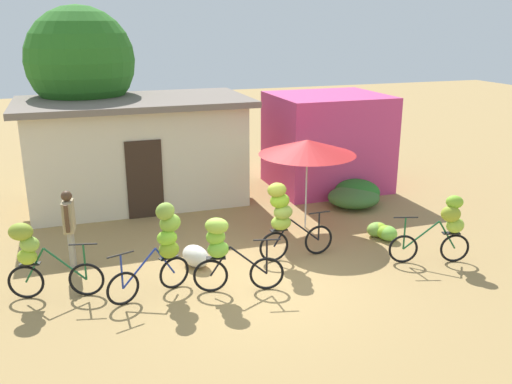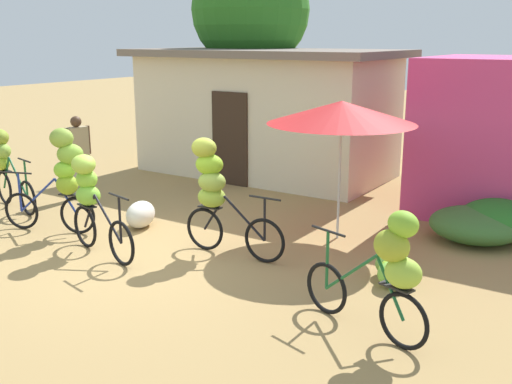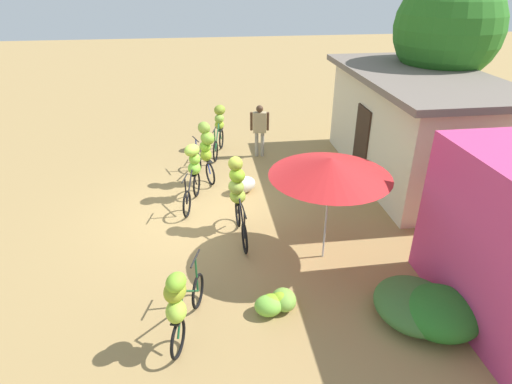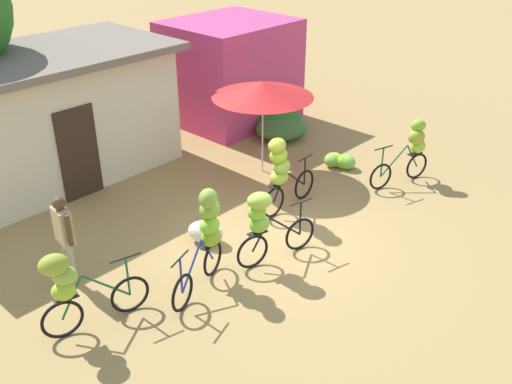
{
  "view_description": "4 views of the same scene",
  "coord_description": "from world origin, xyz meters",
  "px_view_note": "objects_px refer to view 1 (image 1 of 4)",
  "views": [
    {
      "loc": [
        -3.15,
        -9.17,
        4.82
      ],
      "look_at": [
        0.53,
        1.65,
        1.27
      ],
      "focal_mm": 38.78,
      "sensor_mm": 36.0,
      "label": 1
    },
    {
      "loc": [
        6.02,
        -5.99,
        3.11
      ],
      "look_at": [
        1.23,
        1.26,
        0.88
      ],
      "focal_mm": 42.43,
      "sensor_mm": 36.0,
      "label": 2
    },
    {
      "loc": [
        8.89,
        0.09,
        5.22
      ],
      "look_at": [
        0.64,
        1.2,
        0.84
      ],
      "focal_mm": 29.78,
      "sensor_mm": 36.0,
      "label": 3
    },
    {
      "loc": [
        -7.09,
        -5.92,
        5.99
      ],
      "look_at": [
        0.16,
        0.84,
        0.72
      ],
      "focal_mm": 40.61,
      "sensor_mm": 36.0,
      "label": 4
    }
  ],
  "objects_px": {
    "bicycle_center_loaded": "(224,248)",
    "bicycle_by_shop": "(284,215)",
    "person_vendor": "(69,221)",
    "market_umbrella": "(307,147)",
    "banana_pile_on_ground": "(383,231)",
    "bicycle_leftmost": "(35,254)",
    "building_low": "(137,150)",
    "produce_sack": "(196,256)",
    "shop_pink": "(327,141)",
    "tree_behind_building": "(80,62)",
    "bicycle_near_pile": "(164,241)",
    "bicycle_rightmost": "(446,224)"
  },
  "relations": [
    {
      "from": "market_umbrella",
      "to": "bicycle_by_shop",
      "type": "xyz_separation_m",
      "value": [
        -1.21,
        -1.62,
        -1.0
      ]
    },
    {
      "from": "building_low",
      "to": "shop_pink",
      "type": "xyz_separation_m",
      "value": [
        5.55,
        -0.35,
        -0.06
      ]
    },
    {
      "from": "shop_pink",
      "to": "market_umbrella",
      "type": "relative_size",
      "value": 1.4
    },
    {
      "from": "produce_sack",
      "to": "person_vendor",
      "type": "xyz_separation_m",
      "value": [
        -2.38,
        0.77,
        0.78
      ]
    },
    {
      "from": "bicycle_center_loaded",
      "to": "person_vendor",
      "type": "xyz_separation_m",
      "value": [
        -2.63,
        2.03,
        0.12
      ]
    },
    {
      "from": "building_low",
      "to": "banana_pile_on_ground",
      "type": "xyz_separation_m",
      "value": [
        4.95,
        -4.64,
        -1.27
      ]
    },
    {
      "from": "produce_sack",
      "to": "person_vendor",
      "type": "distance_m",
      "value": 2.62
    },
    {
      "from": "bicycle_near_pile",
      "to": "banana_pile_on_ground",
      "type": "height_order",
      "value": "bicycle_near_pile"
    },
    {
      "from": "market_umbrella",
      "to": "person_vendor",
      "type": "bearing_deg",
      "value": -174.26
    },
    {
      "from": "bicycle_center_loaded",
      "to": "bicycle_by_shop",
      "type": "xyz_separation_m",
      "value": [
        1.56,
        0.95,
        0.13
      ]
    },
    {
      "from": "shop_pink",
      "to": "banana_pile_on_ground",
      "type": "distance_m",
      "value": 4.5
    },
    {
      "from": "building_low",
      "to": "tree_behind_building",
      "type": "distance_m",
      "value": 2.87
    },
    {
      "from": "building_low",
      "to": "banana_pile_on_ground",
      "type": "relative_size",
      "value": 7.82
    },
    {
      "from": "person_vendor",
      "to": "bicycle_center_loaded",
      "type": "bearing_deg",
      "value": -37.58
    },
    {
      "from": "bicycle_near_pile",
      "to": "bicycle_by_shop",
      "type": "height_order",
      "value": "bicycle_near_pile"
    },
    {
      "from": "bicycle_near_pile",
      "to": "produce_sack",
      "type": "bearing_deg",
      "value": 50.03
    },
    {
      "from": "bicycle_by_shop",
      "to": "produce_sack",
      "type": "relative_size",
      "value": 2.45
    },
    {
      "from": "market_umbrella",
      "to": "bicycle_center_loaded",
      "type": "relative_size",
      "value": 1.38
    },
    {
      "from": "market_umbrella",
      "to": "banana_pile_on_ground",
      "type": "relative_size",
      "value": 2.95
    },
    {
      "from": "banana_pile_on_ground",
      "to": "person_vendor",
      "type": "bearing_deg",
      "value": 174.27
    },
    {
      "from": "person_vendor",
      "to": "market_umbrella",
      "type": "bearing_deg",
      "value": 5.74
    },
    {
      "from": "bicycle_by_shop",
      "to": "person_vendor",
      "type": "xyz_separation_m",
      "value": [
        -4.19,
        1.07,
        -0.01
      ]
    },
    {
      "from": "shop_pink",
      "to": "produce_sack",
      "type": "xyz_separation_m",
      "value": [
        -5.03,
        -4.38,
        -1.17
      ]
    },
    {
      "from": "banana_pile_on_ground",
      "to": "bicycle_leftmost",
      "type": "bearing_deg",
      "value": -176.01
    },
    {
      "from": "bicycle_by_shop",
      "to": "bicycle_center_loaded",
      "type": "bearing_deg",
      "value": -148.51
    },
    {
      "from": "building_low",
      "to": "market_umbrella",
      "type": "bearing_deg",
      "value": -43.89
    },
    {
      "from": "shop_pink",
      "to": "banana_pile_on_ground",
      "type": "bearing_deg",
      "value": -97.93
    },
    {
      "from": "bicycle_near_pile",
      "to": "banana_pile_on_ground",
      "type": "xyz_separation_m",
      "value": [
        5.2,
        1.01,
        -0.84
      ]
    },
    {
      "from": "tree_behind_building",
      "to": "bicycle_near_pile",
      "type": "xyz_separation_m",
      "value": [
        0.97,
        -6.83,
        -2.74
      ]
    },
    {
      "from": "market_umbrella",
      "to": "banana_pile_on_ground",
      "type": "xyz_separation_m",
      "value": [
        1.41,
        -1.23,
        -1.83
      ]
    },
    {
      "from": "shop_pink",
      "to": "bicycle_by_shop",
      "type": "xyz_separation_m",
      "value": [
        -3.21,
        -4.68,
        -0.38
      ]
    },
    {
      "from": "bicycle_by_shop",
      "to": "market_umbrella",
      "type": "bearing_deg",
      "value": 53.25
    },
    {
      "from": "produce_sack",
      "to": "banana_pile_on_ground",
      "type": "bearing_deg",
      "value": 1.16
    },
    {
      "from": "bicycle_center_loaded",
      "to": "person_vendor",
      "type": "distance_m",
      "value": 3.33
    },
    {
      "from": "tree_behind_building",
      "to": "person_vendor",
      "type": "height_order",
      "value": "tree_behind_building"
    },
    {
      "from": "market_umbrella",
      "to": "produce_sack",
      "type": "bearing_deg",
      "value": -156.46
    },
    {
      "from": "market_umbrella",
      "to": "bicycle_rightmost",
      "type": "xyz_separation_m",
      "value": [
        1.9,
        -2.78,
        -1.16
      ]
    },
    {
      "from": "market_umbrella",
      "to": "bicycle_near_pile",
      "type": "xyz_separation_m",
      "value": [
        -3.79,
        -2.23,
        -0.99
      ]
    },
    {
      "from": "market_umbrella",
      "to": "bicycle_center_loaded",
      "type": "distance_m",
      "value": 3.94
    },
    {
      "from": "market_umbrella",
      "to": "building_low",
      "type": "bearing_deg",
      "value": 136.11
    },
    {
      "from": "bicycle_leftmost",
      "to": "market_umbrella",
      "type": "bearing_deg",
      "value": 16.19
    },
    {
      "from": "bicycle_near_pile",
      "to": "bicycle_center_loaded",
      "type": "xyz_separation_m",
      "value": [
        1.03,
        -0.34,
        -0.14
      ]
    },
    {
      "from": "building_low",
      "to": "produce_sack",
      "type": "relative_size",
      "value": 8.67
    },
    {
      "from": "shop_pink",
      "to": "market_umbrella",
      "type": "xyz_separation_m",
      "value": [
        -2.01,
        -3.06,
        0.62
      ]
    },
    {
      "from": "bicycle_rightmost",
      "to": "produce_sack",
      "type": "xyz_separation_m",
      "value": [
        -4.92,
        1.47,
        -0.62
      ]
    },
    {
      "from": "bicycle_center_loaded",
      "to": "banana_pile_on_ground",
      "type": "relative_size",
      "value": 2.14
    },
    {
      "from": "market_umbrella",
      "to": "bicycle_leftmost",
      "type": "xyz_separation_m",
      "value": [
        -6.01,
        -1.74,
        -1.13
      ]
    },
    {
      "from": "produce_sack",
      "to": "market_umbrella",
      "type": "bearing_deg",
      "value": 23.54
    },
    {
      "from": "bicycle_center_loaded",
      "to": "produce_sack",
      "type": "bearing_deg",
      "value": 101.52
    },
    {
      "from": "produce_sack",
      "to": "bicycle_rightmost",
      "type": "bearing_deg",
      "value": -16.61
    }
  ]
}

